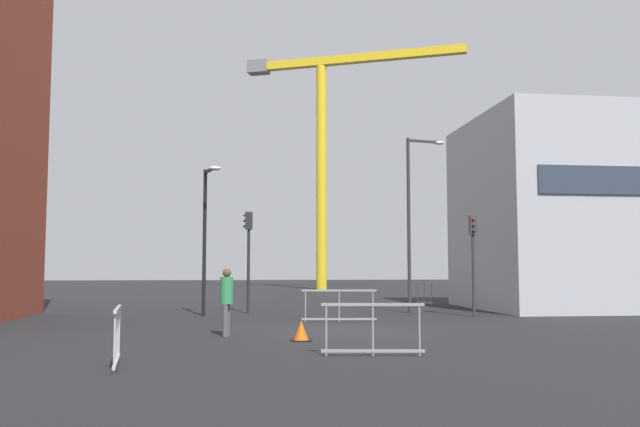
% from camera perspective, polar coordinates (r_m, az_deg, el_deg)
% --- Properties ---
extents(ground, '(160.00, 160.00, 0.00)m').
position_cam_1_polar(ground, '(19.45, 1.88, -10.02)').
color(ground, black).
extents(office_block, '(10.50, 8.49, 8.45)m').
position_cam_1_polar(office_block, '(32.09, 22.17, -0.01)').
color(office_block, '#A8AAB2').
rests_on(office_block, ground).
extents(construction_crane, '(17.84, 8.38, 20.11)m').
position_cam_1_polar(construction_crane, '(57.18, 0.65, 7.41)').
color(construction_crane, yellow).
rests_on(construction_crane, ground).
extents(streetlamp_tall, '(1.70, 0.46, 7.13)m').
position_cam_1_polar(streetlamp_tall, '(27.36, 8.00, 0.37)').
color(streetlamp_tall, '#2D2D30').
rests_on(streetlamp_tall, ground).
extents(streetlamp_short, '(0.70, 1.41, 5.57)m').
position_cam_1_polar(streetlamp_short, '(25.43, -9.74, -1.13)').
color(streetlamp_short, black).
rests_on(streetlamp_short, ground).
extents(traffic_light_far, '(0.38, 0.26, 4.04)m').
position_cam_1_polar(traffic_light_far, '(26.67, -6.16, -2.72)').
color(traffic_light_far, '#232326').
rests_on(traffic_light_far, ground).
extents(traffic_light_median, '(0.27, 0.38, 3.75)m').
position_cam_1_polar(traffic_light_median, '(25.39, 13.01, -2.93)').
color(traffic_light_median, '#2D2D30').
rests_on(traffic_light_median, ground).
extents(pedestrian_walking, '(0.34, 0.34, 1.79)m').
position_cam_1_polar(pedestrian_walking, '(17.92, -8.02, -7.07)').
color(pedestrian_walking, '#4C4C51').
rests_on(pedestrian_walking, ground).
extents(safety_barrier_rear, '(0.30, 1.88, 1.08)m').
position_cam_1_polar(safety_barrier_rear, '(12.98, -17.03, -10.00)').
color(safety_barrier_rear, '#B2B5BA').
rests_on(safety_barrier_rear, ground).
extents(safety_barrier_mid_span, '(0.29, 1.95, 1.08)m').
position_cam_1_polar(safety_barrier_mid_span, '(33.56, 8.94, -6.75)').
color(safety_barrier_mid_span, gray).
rests_on(safety_barrier_mid_span, ground).
extents(safety_barrier_right_run, '(2.13, 0.33, 1.08)m').
position_cam_1_polar(safety_barrier_right_run, '(13.96, 4.56, -9.80)').
color(safety_barrier_right_run, gray).
rests_on(safety_barrier_right_run, ground).
extents(safety_barrier_front, '(2.50, 0.38, 1.08)m').
position_cam_1_polar(safety_barrier_front, '(22.43, 1.66, -7.86)').
color(safety_barrier_front, gray).
rests_on(safety_barrier_front, ground).
extents(traffic_cone_striped, '(0.50, 0.50, 0.51)m').
position_cam_1_polar(traffic_cone_striped, '(16.71, -1.62, -10.10)').
color(traffic_cone_striped, black).
rests_on(traffic_cone_striped, ground).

